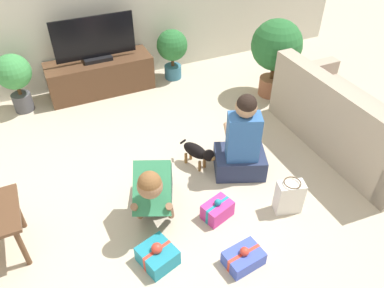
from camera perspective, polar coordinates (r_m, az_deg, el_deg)
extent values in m
plane|color=beige|center=(3.73, -6.73, -9.22)|extent=(16.00, 16.00, 0.00)
cube|color=tan|center=(4.65, 23.07, 2.15)|extent=(0.89, 1.94, 0.42)
cube|color=tan|center=(4.20, 21.11, 5.63)|extent=(0.20, 1.94, 0.42)
cube|color=tan|center=(5.12, 16.68, 8.45)|extent=(0.89, 0.16, 0.60)
cube|color=#3366AD|center=(4.15, 26.77, 2.44)|extent=(0.18, 0.34, 0.32)
cube|color=red|center=(4.37, 22.89, 5.52)|extent=(0.18, 0.34, 0.32)
cube|color=#9E4293|center=(4.61, 19.37, 8.27)|extent=(0.18, 0.34, 0.32)
cylinder|color=brown|center=(3.41, -24.45, -14.08)|extent=(0.04, 0.04, 0.45)
cylinder|color=brown|center=(3.70, -25.01, -9.08)|extent=(0.04, 0.04, 0.45)
cube|color=brown|center=(5.43, -13.74, 10.05)|extent=(1.42, 0.48, 0.48)
cube|color=black|center=(5.32, -14.18, 12.53)|extent=(0.37, 0.20, 0.05)
cube|color=black|center=(5.20, -14.70, 15.47)|extent=(1.07, 0.03, 0.55)
cylinder|color=#A36042|center=(5.38, 11.87, 8.65)|extent=(0.32, 0.32, 0.25)
cylinder|color=brown|center=(5.27, 12.19, 10.75)|extent=(0.06, 0.06, 0.20)
sphere|color=#286B33|center=(5.11, 12.78, 14.50)|extent=(0.66, 0.66, 0.66)
cylinder|color=#336B84|center=(5.70, -2.92, 10.97)|extent=(0.25, 0.25, 0.20)
cylinder|color=brown|center=(5.63, -2.97, 12.44)|extent=(0.04, 0.04, 0.13)
sphere|color=#286B33|center=(5.52, -3.06, 14.81)|extent=(0.44, 0.44, 0.44)
cylinder|color=#4C4C51|center=(5.40, -24.36, 5.86)|extent=(0.24, 0.24, 0.24)
cylinder|color=brown|center=(5.31, -24.88, 7.53)|extent=(0.04, 0.04, 0.13)
sphere|color=#3D8E47|center=(5.20, -25.63, 9.89)|extent=(0.44, 0.44, 0.44)
cube|color=#23232D|center=(3.67, -5.39, -6.84)|extent=(0.44, 0.52, 0.28)
cube|color=#338456|center=(3.27, -5.95, -6.78)|extent=(0.49, 0.58, 0.46)
sphere|color=#8E6647|center=(2.99, -6.43, -6.38)|extent=(0.21, 0.21, 0.21)
sphere|color=brown|center=(2.97, -6.48, -5.89)|extent=(0.19, 0.19, 0.19)
cylinder|color=#8E6647|center=(3.35, -8.35, -10.15)|extent=(0.16, 0.27, 0.40)
cylinder|color=#8E6647|center=(3.32, -3.34, -10.17)|extent=(0.16, 0.27, 0.40)
cube|color=#283351|center=(4.01, 7.23, -2.70)|extent=(0.63, 0.57, 0.24)
cube|color=#3366AD|center=(3.73, 7.81, 1.01)|extent=(0.37, 0.31, 0.51)
sphere|color=tan|center=(3.53, 8.27, 5.60)|extent=(0.21, 0.21, 0.21)
sphere|color=black|center=(3.50, 8.35, 6.01)|extent=(0.19, 0.19, 0.19)
cylinder|color=tan|center=(3.95, 9.11, 1.99)|extent=(0.15, 0.26, 0.06)
cylinder|color=tan|center=(3.91, 5.43, 1.91)|extent=(0.15, 0.26, 0.06)
ellipsoid|color=black|center=(3.99, 0.50, -1.01)|extent=(0.25, 0.34, 0.15)
sphere|color=black|center=(3.88, 2.58, -1.75)|extent=(0.13, 0.13, 0.13)
sphere|color=olive|center=(3.86, 3.16, -2.19)|extent=(0.06, 0.06, 0.06)
cylinder|color=black|center=(4.06, -1.39, 0.36)|extent=(0.06, 0.09, 0.09)
cylinder|color=olive|center=(4.01, 1.18, -3.39)|extent=(0.03, 0.03, 0.13)
cylinder|color=olive|center=(4.06, 1.92, -2.81)|extent=(0.03, 0.03, 0.13)
cylinder|color=olive|center=(4.11, -0.93, -2.18)|extent=(0.03, 0.03, 0.13)
cylinder|color=olive|center=(4.15, -0.19, -1.62)|extent=(0.03, 0.03, 0.13)
cube|color=teal|center=(3.26, -5.27, -16.62)|extent=(0.34, 0.35, 0.16)
cube|color=red|center=(3.26, -5.27, -16.62)|extent=(0.27, 0.11, 0.16)
sphere|color=red|center=(3.17, -5.39, -15.54)|extent=(0.09, 0.09, 0.09)
cube|color=#3D51BC|center=(3.28, 7.86, -16.84)|extent=(0.34, 0.26, 0.13)
cube|color=red|center=(3.28, 7.86, -16.84)|extent=(0.32, 0.07, 0.13)
sphere|color=red|center=(3.21, 8.00, -15.92)|extent=(0.08, 0.08, 0.08)
cube|color=#CC3389|center=(3.56, 3.89, -10.04)|extent=(0.32, 0.26, 0.17)
cube|color=teal|center=(3.56, 3.89, -10.04)|extent=(0.27, 0.11, 0.17)
sphere|color=teal|center=(3.48, 3.96, -8.86)|extent=(0.07, 0.07, 0.07)
cube|color=white|center=(3.66, 14.58, -7.84)|extent=(0.28, 0.20, 0.34)
torus|color=#4C3823|center=(3.53, 15.06, -5.72)|extent=(0.20, 0.20, 0.01)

